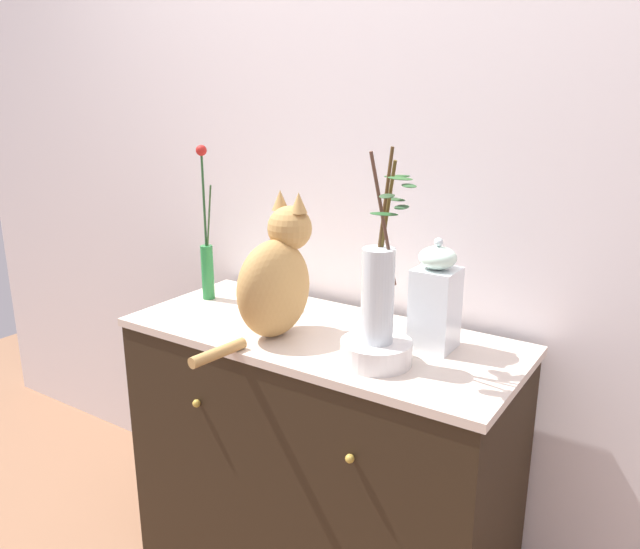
{
  "coord_description": "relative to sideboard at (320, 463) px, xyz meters",
  "views": [
    {
      "loc": [
        0.97,
        -1.47,
        1.6
      ],
      "look_at": [
        0.0,
        0.0,
        1.08
      ],
      "focal_mm": 35.01,
      "sensor_mm": 36.0,
      "label": 1
    }
  ],
  "objects": [
    {
      "name": "cat_sitting",
      "position": [
        -0.1,
        -0.09,
        0.63
      ],
      "size": [
        0.19,
        0.45,
        0.42
      ],
      "color": "#B28449",
      "rests_on": "sideboard"
    },
    {
      "name": "wall_back",
      "position": [
        0.0,
        0.34,
        0.85
      ],
      "size": [
        4.4,
        0.08,
        2.6
      ],
      "primitive_type": "cube",
      "color": "silver",
      "rests_on": "ground_plane"
    },
    {
      "name": "jar_lidded_porcelain",
      "position": [
        0.33,
        0.08,
        0.59
      ],
      "size": [
        0.12,
        0.12,
        0.32
      ],
      "color": "white",
      "rests_on": "sideboard"
    },
    {
      "name": "vase_glass_clear",
      "position": [
        0.25,
        -0.1,
        0.66
      ],
      "size": [
        0.16,
        0.19,
        0.51
      ],
      "color": "silver",
      "rests_on": "bowl_porcelain"
    },
    {
      "name": "bowl_porcelain",
      "position": [
        0.25,
        -0.1,
        0.48
      ],
      "size": [
        0.19,
        0.19,
        0.06
      ],
      "primitive_type": "cylinder",
      "color": "silver",
      "rests_on": "sideboard"
    },
    {
      "name": "sideboard",
      "position": [
        0.0,
        0.0,
        0.0
      ],
      "size": [
        1.21,
        0.54,
        0.9
      ],
      "color": "black",
      "rests_on": "ground_plane"
    },
    {
      "name": "vase_slim_green",
      "position": [
        -0.5,
        0.05,
        0.61
      ],
      "size": [
        0.06,
        0.04,
        0.53
      ],
      "color": "#277C3A",
      "rests_on": "sideboard"
    }
  ]
}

